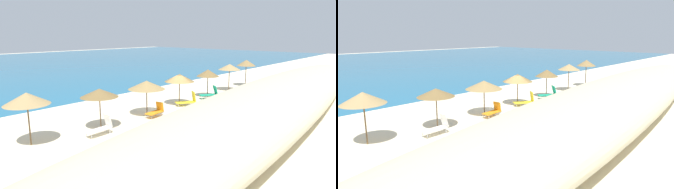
# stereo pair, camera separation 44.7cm
# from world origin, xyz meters

# --- Properties ---
(ground_plane) EXTENTS (160.00, 160.00, 0.00)m
(ground_plane) POSITION_xyz_m (0.00, 0.00, 0.00)
(ground_plane) COLOR beige
(dune_ridge) EXTENTS (49.14, 9.96, 2.79)m
(dune_ridge) POSITION_xyz_m (2.02, -7.07, 1.40)
(dune_ridge) COLOR beige
(dune_ridge) RESTS_ON ground_plane
(beach_umbrella_1) EXTENTS (2.35, 2.35, 2.88)m
(beach_umbrella_1) POSITION_xyz_m (-11.11, 0.95, 2.55)
(beach_umbrella_1) COLOR brown
(beach_umbrella_1) RESTS_ON ground_plane
(beach_umbrella_2) EXTENTS (2.32, 2.32, 2.58)m
(beach_umbrella_2) POSITION_xyz_m (-7.02, 0.37, 2.31)
(beach_umbrella_2) COLOR brown
(beach_umbrella_2) RESTS_ON ground_plane
(beach_umbrella_3) EXTENTS (2.67, 2.67, 2.56)m
(beach_umbrella_3) POSITION_xyz_m (-2.88, 0.48, 2.25)
(beach_umbrella_3) COLOR brown
(beach_umbrella_3) RESTS_ON ground_plane
(beach_umbrella_4) EXTENTS (2.45, 2.45, 2.61)m
(beach_umbrella_4) POSITION_xyz_m (1.16, 0.72, 2.29)
(beach_umbrella_4) COLOR brown
(beach_umbrella_4) RESTS_ON ground_plane
(beach_umbrella_5) EXTENTS (2.10, 2.10, 2.60)m
(beach_umbrella_5) POSITION_xyz_m (5.29, 0.68, 2.28)
(beach_umbrella_5) COLOR brown
(beach_umbrella_5) RESTS_ON ground_plane
(beach_umbrella_6) EXTENTS (2.24, 2.24, 2.79)m
(beach_umbrella_6) POSITION_xyz_m (9.37, 0.76, 2.49)
(beach_umbrella_6) COLOR brown
(beach_umbrella_6) RESTS_ON ground_plane
(beach_umbrella_7) EXTENTS (2.06, 2.06, 2.99)m
(beach_umbrella_7) POSITION_xyz_m (13.01, 0.71, 2.65)
(beach_umbrella_7) COLOR brown
(beach_umbrella_7) RESTS_ON ground_plane
(lounge_chair_1) EXTENTS (1.47, 0.73, 1.00)m
(lounge_chair_1) POSITION_xyz_m (-2.74, -0.29, 0.43)
(lounge_chair_1) COLOR orange
(lounge_chair_1) RESTS_ON ground_plane
(lounge_chair_2) EXTENTS (1.75, 1.47, 1.20)m
(lounge_chair_2) POSITION_xyz_m (4.83, 0.07, 0.50)
(lounge_chair_2) COLOR #199972
(lounge_chair_2) RESTS_ON ground_plane
(lounge_chair_3) EXTENTS (1.74, 1.47, 1.17)m
(lounge_chair_3) POSITION_xyz_m (1.39, -0.01, 0.43)
(lounge_chair_3) COLOR yellow
(lounge_chair_3) RESTS_ON ground_plane
(lounge_chair_4) EXTENTS (1.62, 0.61, 1.17)m
(lounge_chair_4) POSITION_xyz_m (-7.64, -0.55, 0.48)
(lounge_chair_4) COLOR white
(lounge_chair_4) RESTS_ON ground_plane
(beach_ball) EXTENTS (0.35, 0.35, 0.35)m
(beach_ball) POSITION_xyz_m (-9.73, -2.76, 0.18)
(beach_ball) COLOR yellow
(beach_ball) RESTS_ON ground_plane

